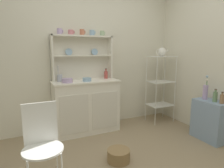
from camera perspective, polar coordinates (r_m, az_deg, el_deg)
The scene contains 20 objects.
wall_back at distance 3.33m, azimuth -7.03°, elevation 8.55°, with size 3.84×0.05×2.50m, color silver.
hutch_cabinet at distance 3.17m, azimuth -7.70°, elevation -6.41°, with size 1.06×0.45×0.85m.
hutch_shelf_unit at distance 3.20m, azimuth -8.93°, elevation 8.78°, with size 0.99×0.18×0.71m.
bakers_rack at distance 3.65m, azimuth 14.34°, elevation 0.86°, with size 0.45×0.32×1.23m.
side_shelf_blue at distance 3.25m, azimuth 27.20°, elevation -9.63°, with size 0.28×0.48×0.60m, color #849EBC.
wire_chair at distance 1.92m, azimuth -20.20°, elevation -15.40°, with size 0.36×0.36×0.85m.
floor_basket at distance 2.46m, azimuth 1.98°, elevation -20.53°, with size 0.28×0.28×0.15m, color #93754C.
cup_lilac_0 at distance 3.10m, azimuth -15.37°, elevation 14.89°, with size 0.09×0.08×0.09m.
cup_rose_1 at distance 3.13m, azimuth -12.16°, elevation 14.84°, with size 0.10×0.08×0.08m.
cup_terracotta_2 at distance 3.18m, azimuth -8.91°, elevation 15.02°, with size 0.09×0.07×0.09m.
cup_sky_3 at distance 3.23m, azimuth -5.97°, elevation 14.95°, with size 0.10×0.08×0.09m.
cup_sage_4 at distance 3.29m, azimuth -2.95°, elevation 14.85°, with size 0.08×0.07×0.08m.
bowl_mixing_large at distance 2.93m, azimuth -13.23°, elevation 1.02°, with size 0.16×0.16×0.06m, color #B79ECC.
bowl_floral_medium at distance 3.01m, azimuth -7.47°, elevation 1.35°, with size 0.14×0.14×0.05m, color #8EB2D1.
jam_bottle at distance 3.28m, azimuth -1.82°, elevation 2.86°, with size 0.06×0.06×0.17m.
utensil_jar at distance 3.06m, azimuth -15.36°, elevation 1.84°, with size 0.08×0.08×0.24m.
porcelain_teapot at distance 3.61m, azimuth 14.68°, elevation 9.26°, with size 0.24×0.15×0.17m.
flower_vase at distance 3.21m, azimuth 26.14°, elevation -1.82°, with size 0.07×0.07×0.37m.
oil_bottle at distance 3.12m, azimuth 28.43°, elevation -3.32°, with size 0.06×0.06×0.19m.
vinegar_bottle at distance 3.06m, azimuth 29.99°, elevation -3.84°, with size 0.06×0.06×0.17m.
Camera 1 is at (-1.03, -1.54, 1.32)m, focal length 30.62 mm.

